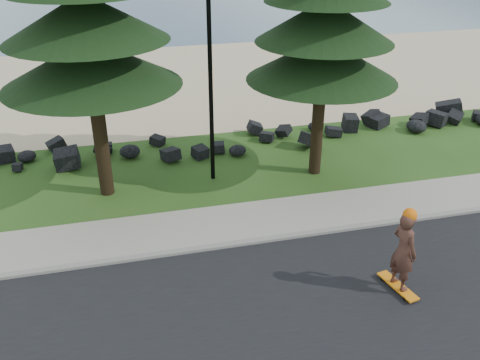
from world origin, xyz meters
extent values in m
plane|color=#254B17|center=(0.00, 0.00, 0.00)|extent=(160.00, 160.00, 0.00)
cube|color=black|center=(0.00, -4.50, 0.01)|extent=(160.00, 7.00, 0.02)
cube|color=gray|center=(0.00, -0.90, 0.05)|extent=(160.00, 0.20, 0.10)
cube|color=gray|center=(0.00, 0.20, 0.04)|extent=(160.00, 2.00, 0.08)
cube|color=#D6B78E|center=(0.00, 14.50, 0.01)|extent=(160.00, 15.00, 0.01)
cylinder|color=black|center=(0.00, 3.20, 4.00)|extent=(0.14, 0.14, 8.00)
cube|color=orange|center=(3.16, -3.65, 0.11)|extent=(0.53, 1.24, 0.04)
imported|color=#4E2D23|center=(3.16, -3.65, 1.14)|extent=(0.62, 0.82, 2.01)
sphere|color=orange|center=(3.16, -3.65, 2.11)|extent=(0.32, 0.32, 0.32)
camera|label=1|loc=(-2.97, -12.65, 8.31)|focal=40.00mm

